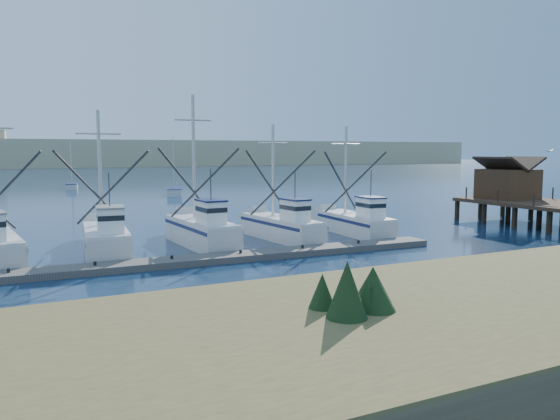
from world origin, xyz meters
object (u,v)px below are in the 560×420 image
at_px(floating_dock, 224,258).
at_px(timber_pier, 542,195).
at_px(sailboat_far, 72,186).
at_px(sailboat_near, 175,191).

relative_size(floating_dock, timber_pier, 1.37).
xyz_separation_m(timber_pier, sailboat_far, (-31.01, 61.84, -2.07)).
height_order(floating_dock, sailboat_near, sailboat_near).
relative_size(timber_pier, sailboat_near, 2.47).
bearing_deg(sailboat_near, timber_pier, -50.84).
xyz_separation_m(floating_dock, sailboat_far, (-2.31, 63.93, 0.32)).
height_order(floating_dock, sailboat_far, sailboat_far).
height_order(sailboat_near, sailboat_far, same).
bearing_deg(timber_pier, sailboat_near, 113.28).
bearing_deg(sailboat_near, sailboat_far, 140.14).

